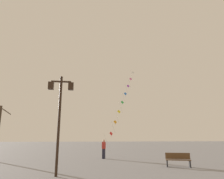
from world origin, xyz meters
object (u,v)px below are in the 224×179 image
(kite_train, at_px, (122,102))
(kite_flyer, at_px, (104,148))
(park_bench, at_px, (178,160))
(twin_lantern_lamp_post, at_px, (60,105))

(kite_train, distance_m, kite_flyer, 8.52)
(kite_flyer, distance_m, park_bench, 7.55)
(kite_flyer, bearing_deg, twin_lantern_lamp_post, -173.50)
(kite_train, relative_size, park_bench, 7.14)
(park_bench, bearing_deg, kite_train, 115.58)
(twin_lantern_lamp_post, bearing_deg, kite_train, 67.25)
(kite_train, xyz_separation_m, kite_flyer, (-2.90, -5.94, -5.38))
(kite_flyer, xyz_separation_m, park_bench, (4.37, -6.14, -0.45))
(twin_lantern_lamp_post, height_order, kite_train, kite_train)
(kite_train, height_order, park_bench, kite_train)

